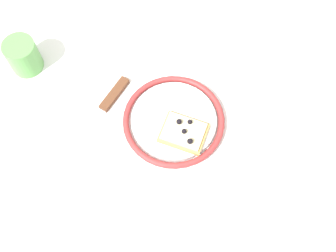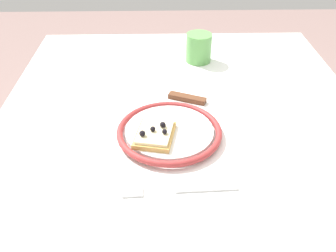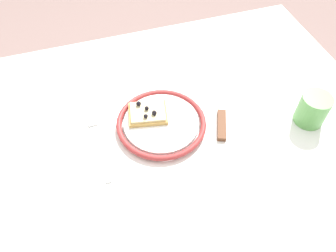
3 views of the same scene
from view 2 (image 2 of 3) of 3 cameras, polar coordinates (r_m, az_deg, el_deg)
The scene contains 6 objects.
dining_table at distance 0.82m, azimuth 2.46°, elevation -7.56°, with size 1.12×0.83×0.75m.
plate at distance 0.76m, azimuth 0.20°, elevation -0.93°, with size 0.22×0.22×0.02m.
pizza_slice_near at distance 0.73m, azimuth -2.05°, elevation -1.22°, with size 0.10×0.09×0.03m.
knife at distance 0.89m, azimuth 0.96°, elevation 4.65°, with size 0.11×0.23×0.01m.
fork at distance 0.65m, azimuth 1.73°, elevation -9.83°, with size 0.03×0.20×0.00m.
cup at distance 1.05m, azimuth 4.75°, elevation 11.90°, with size 0.07×0.07×0.08m, color #599E4C.
Camera 2 is at (-0.59, 0.05, 1.21)m, focal length 39.61 mm.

